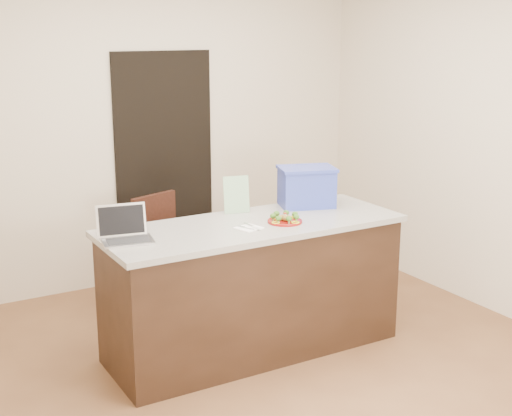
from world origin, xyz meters
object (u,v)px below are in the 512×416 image
yogurt_bottle (285,218)px  chair (160,248)px  blue_box (307,187)px  plate (285,221)px  island (253,287)px  napkin (249,228)px  laptop (125,231)px

yogurt_bottle → chair: 1.19m
yogurt_bottle → blue_box: bearing=38.0°
plate → blue_box: blue_box is taller
plate → yogurt_bottle: 0.02m
yogurt_bottle → blue_box: size_ratio=0.13×
yogurt_bottle → blue_box: (0.37, 0.29, 0.12)m
yogurt_bottle → blue_box: 0.48m
island → plate: plate is taller
blue_box → napkin: bearing=-136.7°
blue_box → yogurt_bottle: bearing=-123.5°
island → plate: size_ratio=8.76×
island → blue_box: size_ratio=4.38×
island → yogurt_bottle: bearing=-22.4°
blue_box → chair: 1.24m
napkin → yogurt_bottle: yogurt_bottle is taller
yogurt_bottle → blue_box: blue_box is taller
island → napkin: bearing=-131.5°
island → chair: 0.97m
napkin → plate: bearing=1.0°
island → blue_box: (0.57, 0.20, 0.60)m
yogurt_bottle → plate: bearing=-122.5°
plate → yogurt_bottle: bearing=57.5°
chair → blue_box: bearing=-58.4°
napkin → chair: 1.11m
island → chair: (-0.30, 0.92, 0.07)m
blue_box → chair: bearing=159.2°
napkin → chair: bearing=101.6°
plate → napkin: plate is taller
plate → napkin: (-0.28, -0.00, -0.01)m
island → blue_box: blue_box is taller
plate → laptop: 1.09m
island → blue_box: bearing=19.7°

